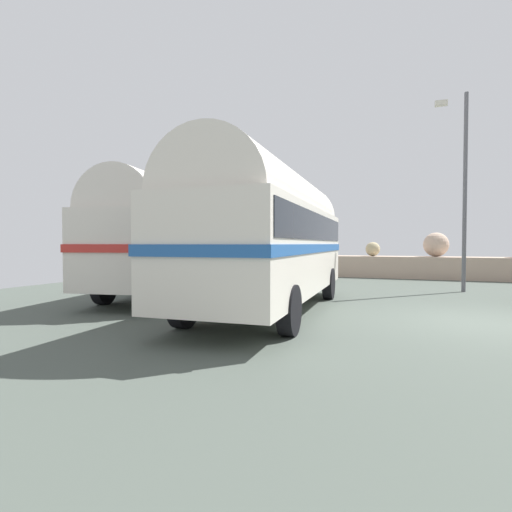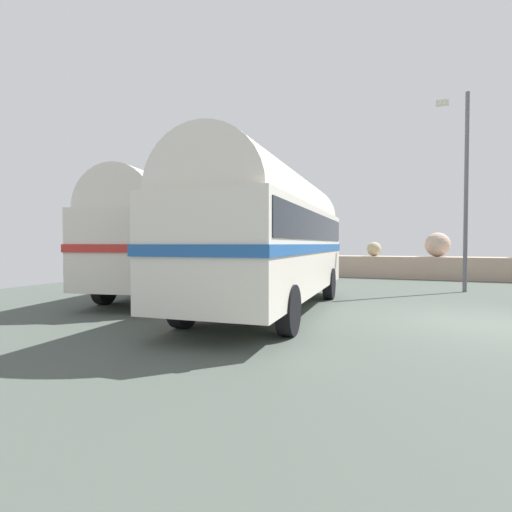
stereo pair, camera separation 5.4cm
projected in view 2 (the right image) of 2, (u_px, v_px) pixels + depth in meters
ground at (479, 323)px, 8.63m from camera, size 32.00×26.00×0.02m
breakwater at (444, 265)px, 19.59m from camera, size 31.36×2.08×2.46m
vintage_coach at (271, 232)px, 10.19m from camera, size 2.93×8.71×3.70m
second_coach at (177, 235)px, 13.59m from camera, size 3.94×8.88×3.70m
lamp_post at (463, 182)px, 14.19m from camera, size 1.07×0.76×7.08m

